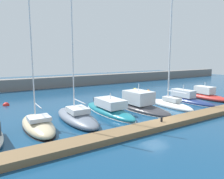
{
  "coord_description": "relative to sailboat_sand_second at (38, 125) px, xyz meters",
  "views": [
    {
      "loc": [
        -15.05,
        -15.31,
        6.53
      ],
      "look_at": [
        -2.22,
        4.56,
        2.89
      ],
      "focal_mm": 34.48,
      "sensor_mm": 36.0,
      "label": 1
    }
  ],
  "objects": [
    {
      "name": "sailboat_slate_third",
      "position": [
        3.97,
        0.36,
        0.06
      ],
      "size": [
        3.0,
        8.46,
        13.83
      ],
      "rotation": [
        0.0,
        0.0,
        1.54
      ],
      "color": "slate",
      "rests_on": "ground_plane"
    },
    {
      "name": "motorboat_charcoal_fifth",
      "position": [
        12.57,
        0.68,
        0.26
      ],
      "size": [
        3.53,
        9.55,
        3.48
      ],
      "rotation": [
        0.0,
        0.0,
        1.61
      ],
      "color": "#2D2D33",
      "rests_on": "ground_plane"
    },
    {
      "name": "breakwater_seawall",
      "position": [
        10.51,
        25.31,
        0.75
      ],
      "size": [
        108.0,
        2.44,
        2.22
      ],
      "primitive_type": "cube",
      "color": "slate",
      "rests_on": "ground_plane"
    },
    {
      "name": "sailboat_sand_second",
      "position": [
        0.0,
        0.0,
        0.0
      ],
      "size": [
        2.63,
        7.37,
        14.12
      ],
      "rotation": [
        0.0,
        0.0,
        1.55
      ],
      "color": "beige",
      "rests_on": "ground_plane"
    },
    {
      "name": "mooring_buoy_orange",
      "position": [
        22.48,
        9.92,
        -0.36
      ],
      "size": [
        0.86,
        0.86,
        0.86
      ],
      "primitive_type": "sphere",
      "color": "orange",
      "rests_on": "ground_plane"
    },
    {
      "name": "mooring_buoy_yellow",
      "position": [
        21.87,
        13.09,
        -0.36
      ],
      "size": [
        0.81,
        0.81,
        0.81
      ],
      "primitive_type": "sphere",
      "color": "yellow",
      "rests_on": "ground_plane"
    },
    {
      "name": "motorboat_red_eighth",
      "position": [
        25.5,
        0.4,
        0.19
      ],
      "size": [
        2.47,
        7.94,
        2.84
      ],
      "rotation": [
        0.0,
        0.0,
        1.55
      ],
      "color": "#B72D28",
      "rests_on": "ground_plane"
    },
    {
      "name": "ground_plane",
      "position": [
        10.51,
        -4.17,
        -0.36
      ],
      "size": [
        120.0,
        120.0,
        0.0
      ],
      "primitive_type": "plane",
      "color": "navy"
    },
    {
      "name": "dock_pier",
      "position": [
        10.51,
        -5.73,
        -0.11
      ],
      "size": [
        37.61,
        1.87,
        0.5
      ],
      "primitive_type": "cube",
      "color": "brown",
      "rests_on": "ground_plane"
    },
    {
      "name": "dock_bollard",
      "position": [
        9.83,
        -5.73,
        0.36
      ],
      "size": [
        0.2,
        0.2,
        0.44
      ],
      "primitive_type": "cylinder",
      "color": "black",
      "rests_on": "dock_pier"
    },
    {
      "name": "sailboat_white_sixth",
      "position": [
        16.89,
        -0.43,
        0.05
      ],
      "size": [
        2.09,
        7.37,
        16.04
      ],
      "rotation": [
        0.0,
        0.0,
        1.55
      ],
      "color": "white",
      "rests_on": "ground_plane"
    },
    {
      "name": "motorboat_teal_fourth",
      "position": [
        8.41,
        1.25,
        0.07
      ],
      "size": [
        2.74,
        9.76,
        2.73
      ],
      "rotation": [
        0.0,
        0.0,
        1.56
      ],
      "color": "#19707F",
      "rests_on": "ground_plane"
    },
    {
      "name": "mooring_buoy_red",
      "position": [
        -1.22,
        11.94,
        -0.36
      ],
      "size": [
        0.85,
        0.85,
        0.85
      ],
      "primitive_type": "sphere",
      "color": "red",
      "rests_on": "ground_plane"
    },
    {
      "name": "motorboat_navy_seventh",
      "position": [
        21.29,
        0.57,
        0.03
      ],
      "size": [
        2.25,
        8.74,
        2.69
      ],
      "rotation": [
        0.0,
        0.0,
        1.58
      ],
      "color": "navy",
      "rests_on": "ground_plane"
    }
  ]
}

